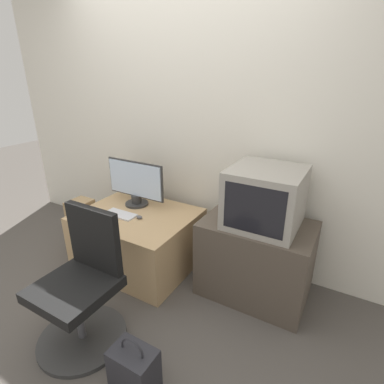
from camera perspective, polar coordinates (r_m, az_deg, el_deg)
ground_plane at (r=2.41m, az=-18.81°, el=-23.70°), size 12.00×12.00×0.00m
wall_back at (r=2.75m, az=-1.08°, el=14.07°), size 4.40×0.05×2.60m
desk at (r=2.82m, az=-10.19°, el=-8.73°), size 0.99×0.80×0.51m
side_stand at (r=2.46m, az=11.95°, el=-12.31°), size 0.82×0.54×0.63m
main_monitor at (r=2.80m, az=-10.72°, el=1.62°), size 0.61×0.21×0.42m
keyboard at (r=2.70m, az=-13.49°, el=-4.16°), size 0.29×0.13×0.01m
mouse at (r=2.59m, az=-9.99°, el=-4.75°), size 0.05×0.04×0.03m
crt_tv at (r=2.21m, az=13.75°, el=-0.98°), size 0.50×0.51×0.43m
office_chair at (r=2.15m, az=-20.19°, el=-17.28°), size 0.58×0.58×0.90m
cardboard_box_lower at (r=3.32m, az=-19.93°, el=-7.32°), size 0.28×0.25×0.25m
cardboard_box_upper at (r=3.21m, az=-20.48°, el=-3.53°), size 0.20×0.23×0.23m
handbag at (r=1.96m, az=-10.95°, el=-30.32°), size 0.25×0.17×0.37m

